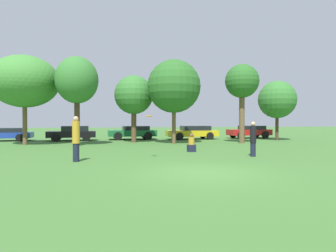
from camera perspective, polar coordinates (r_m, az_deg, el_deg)
ground_plane at (r=10.33m, az=6.85°, el=-8.70°), size 120.00×120.00×0.00m
person_thrower at (r=13.30m, az=-16.99°, el=-2.27°), size 0.31×0.31×1.92m
person_catcher at (r=15.08m, az=15.78°, el=-2.32°), size 0.30×0.30×1.68m
frisbee at (r=13.68m, az=-3.64°, el=1.85°), size 0.27×0.27×0.08m
bystander_sitting at (r=16.74m, az=4.45°, el=-3.48°), size 0.44×0.37×1.01m
tree_0 at (r=23.67m, az=-25.48°, el=7.58°), size 4.74×4.74×6.29m
tree_1 at (r=21.61m, az=-16.84°, el=8.19°), size 2.88×2.88×6.06m
tree_2 at (r=23.79m, az=-6.48°, el=5.78°), size 3.02×3.02×5.22m
tree_3 at (r=22.48m, az=1.13°, el=7.48°), size 3.94×3.94×6.21m
tree_4 at (r=23.58m, az=13.80°, el=8.00°), size 2.54×2.54×5.95m
tree_5 at (r=27.69m, az=19.92°, el=4.70°), size 3.22×3.22×5.12m
parked_car_blue at (r=28.42m, az=-28.13°, el=-1.34°), size 4.13×2.15×1.09m
parked_car_black at (r=26.76m, az=-17.54°, el=-1.23°), size 4.02×2.09×1.24m
parked_car_green at (r=27.27m, az=-6.65°, el=-1.14°), size 4.34×2.23×1.21m
parked_car_yellow at (r=27.46m, az=4.68°, el=-1.14°), size 4.62×2.21×1.21m
parked_car_red at (r=29.96m, az=15.16°, el=-0.98°), size 4.12×2.03×1.19m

